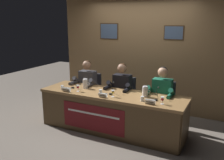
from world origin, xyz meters
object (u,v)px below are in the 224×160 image
object	(u,v)px
chair_right	(163,105)
panelist_right	(161,94)
conference_table	(109,107)
microphone_right	(157,96)
microphone_center	(112,90)
water_pitcher_right_side	(145,91)
nameplate_center	(103,95)
nameplate_right	(150,102)
water_cup_center	(101,92)
water_cup_right	(142,99)
panelist_left	(86,84)
water_cup_left	(62,88)
water_pitcher_left_side	(85,84)
juice_glass_left	(78,87)
juice_glass_right	(162,99)
nameplate_left	(66,90)
chair_center	(124,99)
chair_left	(91,94)
microphone_left	(74,84)
juice_glass_center	(113,92)
panelist_center	(121,89)

from	to	relation	value
chair_right	panelist_right	world-z (taller)	panelist_right
conference_table	microphone_right	world-z (taller)	microphone_right
microphone_center	water_pitcher_right_side	bearing A→B (deg)	12.21
nameplate_center	nameplate_right	bearing A→B (deg)	1.91
water_cup_center	water_cup_right	bearing A→B (deg)	-2.82
panelist_left	water_cup_left	xyz separation A→B (m)	(-0.14, -0.63, 0.06)
conference_table	nameplate_center	world-z (taller)	nameplate_center
conference_table	water_pitcher_left_side	distance (m)	0.73
water_cup_right	panelist_right	bearing A→B (deg)	75.23
water_cup_center	water_pitcher_right_side	size ratio (longest dim) A/B	0.40
juice_glass_left	nameplate_center	size ratio (longest dim) A/B	0.76
panelist_left	juice_glass_left	world-z (taller)	panelist_left
water_cup_center	juice_glass_right	bearing A→B (deg)	-1.83
nameplate_center	nameplate_left	bearing A→B (deg)	179.65
juice_glass_left	water_pitcher_right_side	bearing A→B (deg)	11.83
chair_center	microphone_right	distance (m)	1.13
nameplate_left	juice_glass_right	xyz separation A→B (m)	(1.85, 0.12, 0.05)
chair_center	nameplate_center	world-z (taller)	chair_center
water_cup_left	water_pitcher_right_side	distance (m)	1.63
water_pitcher_right_side	water_pitcher_left_side	bearing A→B (deg)	-179.74
microphone_center	microphone_right	distance (m)	0.85
nameplate_left	nameplate_center	size ratio (longest dim) A/B	1.21
chair_left	nameplate_center	distance (m)	1.26
microphone_center	chair_center	bearing A→B (deg)	92.23
microphone_left	juice_glass_center	bearing A→B (deg)	-11.24
panelist_center	chair_right	xyz separation A→B (m)	(0.83, 0.20, -0.28)
conference_table	microphone_right	bearing A→B (deg)	4.77
juice_glass_left	panelist_left	bearing A→B (deg)	108.69
chair_center	panelist_right	world-z (taller)	panelist_right
microphone_center	nameplate_left	bearing A→B (deg)	-163.77
nameplate_center	water_cup_right	size ratio (longest dim) A/B	1.92
nameplate_center	nameplate_right	world-z (taller)	same
panelist_left	panelist_center	world-z (taller)	same
panelist_center	water_pitcher_right_side	world-z (taller)	panelist_center
microphone_center	water_cup_left	bearing A→B (deg)	-170.19
chair_left	juice_glass_right	xyz separation A→B (m)	(1.85, -0.79, 0.38)
panelist_center	nameplate_center	world-z (taller)	panelist_center
microphone_left	chair_center	distance (m)	1.11
microphone_center	water_cup_right	bearing A→B (deg)	-11.89
nameplate_center	water_cup_center	size ratio (longest dim) A/B	1.92
chair_center	juice_glass_center	world-z (taller)	chair_center
chair_center	juice_glass_right	xyz separation A→B (m)	(1.02, -0.79, 0.38)
nameplate_left	juice_glass_left	xyz separation A→B (m)	(0.20, 0.11, 0.05)
conference_table	panelist_left	world-z (taller)	panelist_left
chair_right	juice_glass_right	size ratio (longest dim) A/B	7.36
juice_glass_right	water_pitcher_right_side	size ratio (longest dim) A/B	0.59
microphone_right	microphone_center	bearing A→B (deg)	-177.67
conference_table	nameplate_right	world-z (taller)	nameplate_right
juice_glass_left	panelist_center	size ratio (longest dim) A/B	0.10
panelist_left	nameplate_right	xyz separation A→B (m)	(1.67, -0.68, 0.06)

